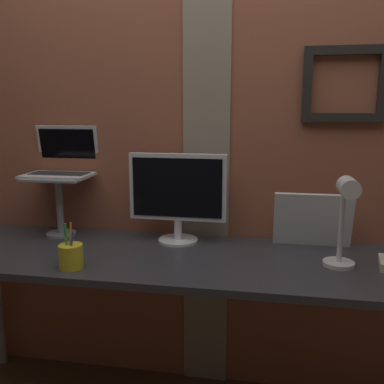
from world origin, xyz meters
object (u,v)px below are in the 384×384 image
Objects in this scene: monitor at (178,192)px; desk_lamp at (345,213)px; whiteboard_panel at (313,220)px; pen_cup at (71,256)px; laptop at (63,161)px.

monitor is 1.22× the size of desk_lamp.
whiteboard_panel is at bearing 2.94° from monitor.
monitor is at bearing 49.40° from pen_cup.
monitor is 0.72m from desk_lamp.
monitor is at bearing -177.06° from whiteboard_panel.
laptop is 0.86× the size of desk_lamp.
pen_cup is (-0.93, -0.42, -0.07)m from whiteboard_panel.
whiteboard_panel is 0.30m from desk_lamp.
pen_cup is at bearing -171.44° from desk_lamp.
laptop is 1.75× the size of pen_cup.
whiteboard_panel is (0.59, 0.03, -0.11)m from monitor.
pen_cup is (-1.01, -0.15, -0.17)m from desk_lamp.
desk_lamp is (1.25, -0.30, -0.13)m from laptop.
laptop reaches higher than whiteboard_panel.
whiteboard_panel is at bearing 107.17° from desk_lamp.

